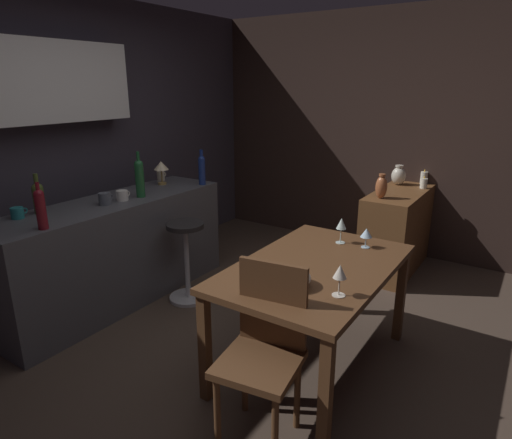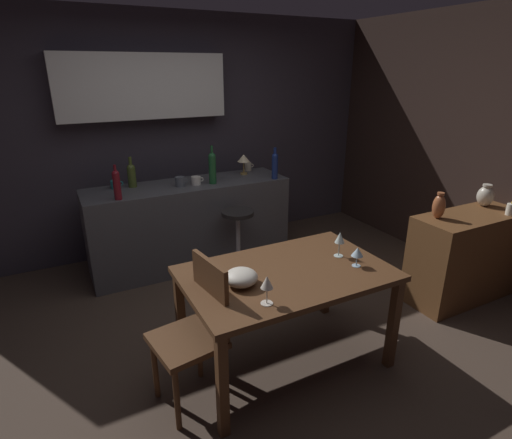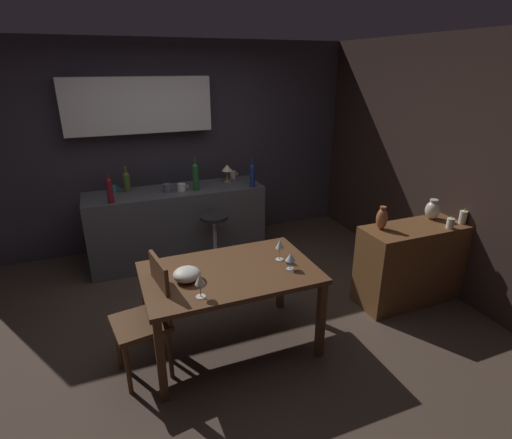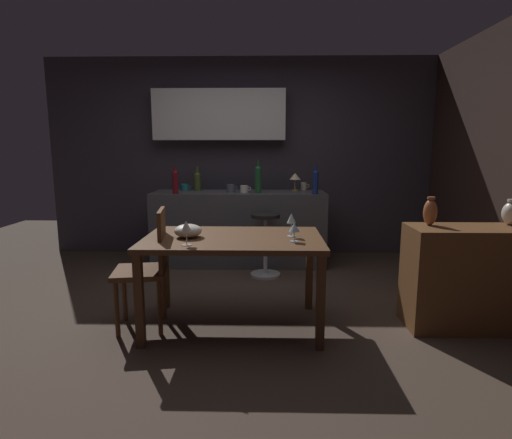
# 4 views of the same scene
# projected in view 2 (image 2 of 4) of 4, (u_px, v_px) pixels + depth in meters

# --- Properties ---
(ground_plane) EXTENTS (9.00, 9.00, 0.00)m
(ground_plane) POSITION_uv_depth(u_px,v_px,m) (255.00, 334.00, 3.30)
(ground_plane) COLOR #47382D
(wall_kitchen_back) EXTENTS (5.20, 0.33, 2.60)m
(wall_kitchen_back) POSITION_uv_depth(u_px,v_px,m) (165.00, 127.00, 4.50)
(wall_kitchen_back) COLOR #38333D
(wall_kitchen_back) RESTS_ON ground_plane
(wall_side_right) EXTENTS (0.10, 4.40, 2.60)m
(wall_side_right) POSITION_uv_depth(u_px,v_px,m) (461.00, 143.00, 4.19)
(wall_side_right) COLOR #33231E
(wall_side_right) RESTS_ON ground_plane
(dining_table) EXTENTS (1.39, 0.88, 0.74)m
(dining_table) POSITION_uv_depth(u_px,v_px,m) (286.00, 282.00, 2.77)
(dining_table) COLOR #56351E
(dining_table) RESTS_ON ground_plane
(kitchen_counter) EXTENTS (2.10, 0.60, 0.90)m
(kitchen_counter) POSITION_uv_depth(u_px,v_px,m) (190.00, 224.00, 4.36)
(kitchen_counter) COLOR #4C4C51
(kitchen_counter) RESTS_ON ground_plane
(sideboard_cabinet) EXTENTS (1.10, 0.44, 0.82)m
(sideboard_cabinet) POSITION_uv_depth(u_px,v_px,m) (466.00, 256.00, 3.71)
(sideboard_cabinet) COLOR brown
(sideboard_cabinet) RESTS_ON ground_plane
(chair_near_window) EXTENTS (0.46, 0.46, 0.96)m
(chair_near_window) POSITION_uv_depth(u_px,v_px,m) (197.00, 329.00, 2.50)
(chair_near_window) COLOR #56351E
(chair_near_window) RESTS_ON ground_plane
(bar_stool) EXTENTS (0.34, 0.34, 0.71)m
(bar_stool) POSITION_uv_depth(u_px,v_px,m) (238.00, 242.00, 4.10)
(bar_stool) COLOR #262323
(bar_stool) RESTS_ON ground_plane
(wine_glass_left) EXTENTS (0.07, 0.07, 0.18)m
(wine_glass_left) POSITION_uv_depth(u_px,v_px,m) (267.00, 283.00, 2.32)
(wine_glass_left) COLOR silver
(wine_glass_left) RESTS_ON dining_table
(wine_glass_right) EXTENTS (0.08, 0.08, 0.14)m
(wine_glass_right) POSITION_uv_depth(u_px,v_px,m) (357.00, 252.00, 2.78)
(wine_glass_right) COLOR silver
(wine_glass_right) RESTS_ON dining_table
(wine_glass_center) EXTENTS (0.07, 0.07, 0.19)m
(wine_glass_center) POSITION_uv_depth(u_px,v_px,m) (340.00, 238.00, 2.91)
(wine_glass_center) COLOR silver
(wine_glass_center) RESTS_ON dining_table
(fruit_bowl) EXTENTS (0.21, 0.21, 0.10)m
(fruit_bowl) POSITION_uv_depth(u_px,v_px,m) (241.00, 277.00, 2.55)
(fruit_bowl) COLOR beige
(fruit_bowl) RESTS_ON dining_table
(wine_bottle_ruby) EXTENTS (0.07, 0.07, 0.32)m
(wine_bottle_ruby) POSITION_uv_depth(u_px,v_px,m) (117.00, 184.00, 3.65)
(wine_bottle_ruby) COLOR maroon
(wine_bottle_ruby) RESTS_ON kitchen_counter
(wine_bottle_green) EXTENTS (0.08, 0.08, 0.39)m
(wine_bottle_green) POSITION_uv_depth(u_px,v_px,m) (212.00, 167.00, 4.16)
(wine_bottle_green) COLOR #1E592D
(wine_bottle_green) RESTS_ON kitchen_counter
(wine_bottle_cobalt) EXTENTS (0.07, 0.07, 0.34)m
(wine_bottle_cobalt) POSITION_uv_depth(u_px,v_px,m) (275.00, 164.00, 4.34)
(wine_bottle_cobalt) COLOR navy
(wine_bottle_cobalt) RESTS_ON kitchen_counter
(wine_bottle_olive) EXTENTS (0.08, 0.08, 0.30)m
(wine_bottle_olive) POSITION_uv_depth(u_px,v_px,m) (132.00, 174.00, 4.05)
(wine_bottle_olive) COLOR #475623
(wine_bottle_olive) RESTS_ON kitchen_counter
(cup_teal) EXTENTS (0.12, 0.09, 0.08)m
(cup_teal) POSITION_uv_depth(u_px,v_px,m) (115.00, 184.00, 4.03)
(cup_teal) COLOR teal
(cup_teal) RESTS_ON kitchen_counter
(cup_cream) EXTENTS (0.11, 0.08, 0.10)m
(cup_cream) POSITION_uv_depth(u_px,v_px,m) (248.00, 166.00, 4.73)
(cup_cream) COLOR beige
(cup_cream) RESTS_ON kitchen_counter
(cup_white) EXTENTS (0.13, 0.10, 0.08)m
(cup_white) POSITION_uv_depth(u_px,v_px,m) (196.00, 180.00, 4.16)
(cup_white) COLOR white
(cup_white) RESTS_ON kitchen_counter
(cup_slate) EXTENTS (0.13, 0.10, 0.10)m
(cup_slate) POSITION_uv_depth(u_px,v_px,m) (180.00, 182.00, 4.10)
(cup_slate) COLOR #515660
(cup_slate) RESTS_ON kitchen_counter
(counter_lamp) EXTENTS (0.14, 0.14, 0.23)m
(counter_lamp) POSITION_uv_depth(u_px,v_px,m) (244.00, 159.00, 4.52)
(counter_lamp) COLOR #A58447
(counter_lamp) RESTS_ON kitchen_counter
(pillar_candle_short) EXTENTS (0.07, 0.07, 0.13)m
(pillar_candle_short) POSITION_uv_depth(u_px,v_px,m) (510.00, 209.00, 3.53)
(pillar_candle_short) COLOR white
(pillar_candle_short) RESTS_ON sideboard_cabinet
(vase_copper) EXTENTS (0.11, 0.11, 0.23)m
(vase_copper) POSITION_uv_depth(u_px,v_px,m) (439.00, 206.00, 3.44)
(vase_copper) COLOR #B26038
(vase_copper) RESTS_ON sideboard_cabinet
(vase_ceramic_ivory) EXTENTS (0.15, 0.15, 0.21)m
(vase_ceramic_ivory) POSITION_uv_depth(u_px,v_px,m) (485.00, 196.00, 3.75)
(vase_ceramic_ivory) COLOR beige
(vase_ceramic_ivory) RESTS_ON sideboard_cabinet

